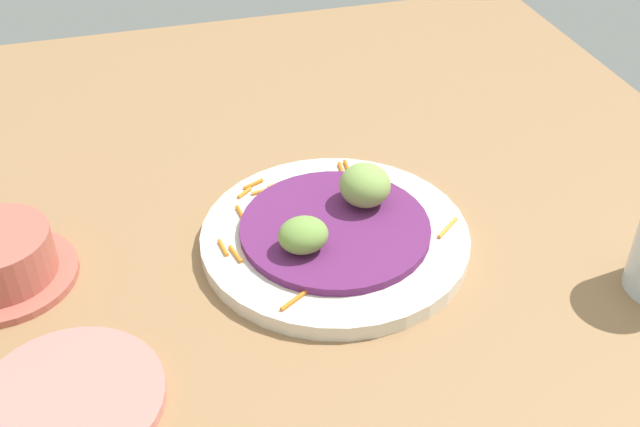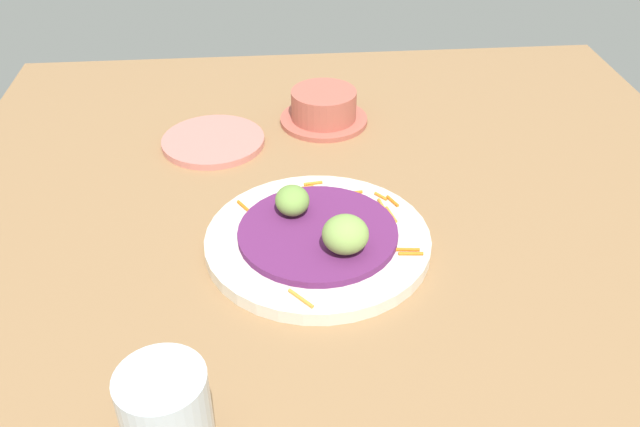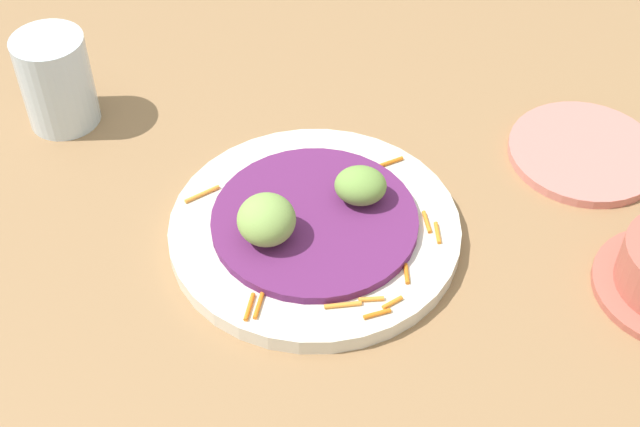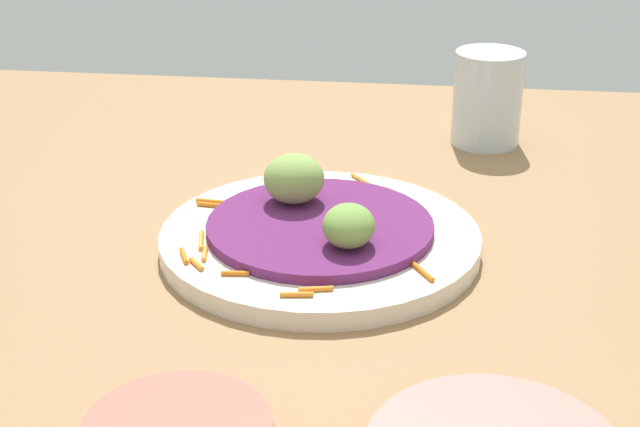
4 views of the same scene
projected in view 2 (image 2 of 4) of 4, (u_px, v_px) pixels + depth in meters
table_surface at (348, 224)px, 88.43cm from camera, size 110.00×110.00×2.00cm
main_plate at (318, 241)px, 82.41cm from camera, size 27.29×27.29×1.68cm
cabbage_bed at (318, 233)px, 81.67cm from camera, size 19.30×19.30×0.89cm
carrot_garnish at (349, 220)px, 84.30cm from camera, size 21.75×24.43×0.40cm
guac_scoop_left at (292, 200)px, 83.51cm from camera, size 4.33×4.97×3.41cm
guac_scoop_center at (345, 234)px, 77.08cm from camera, size 5.88×5.80×4.36cm
side_plate_small at (213, 141)px, 103.24cm from camera, size 15.54×15.54×1.01cm
terracotta_bowl at (324, 108)px, 107.98cm from camera, size 13.99×13.99×5.37cm
water_glass at (168, 420)px, 55.85cm from camera, size 7.48×7.48×10.23cm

